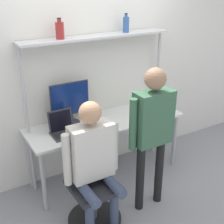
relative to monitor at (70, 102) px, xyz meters
name	(u,v)px	position (x,y,z in m)	size (l,w,h in m)	color
ground_plane	(120,187)	(0.38, -0.50, -1.04)	(12.00, 12.00, 0.00)	gray
wall_back	(92,68)	(0.38, 0.18, 0.31)	(8.00, 0.06, 2.70)	silver
desk	(106,127)	(0.38, -0.16, -0.35)	(1.93, 0.62, 0.77)	silver
shelf_unit	(98,58)	(0.38, 0.01, 0.47)	(1.83, 0.25, 1.77)	silver
monitor	(70,102)	(0.00, 0.00, 0.00)	(0.47, 0.21, 0.50)	#333338
laptop	(63,127)	(-0.19, -0.20, -0.20)	(0.28, 0.26, 0.26)	#333338
cell_phone	(83,130)	(0.04, -0.24, -0.27)	(0.07, 0.15, 0.01)	black
office_chair	(92,198)	(-0.15, -0.81, -0.76)	(0.56, 0.56, 0.93)	black
person_seated	(93,157)	(-0.15, -0.86, -0.24)	(0.59, 0.47, 1.35)	#38425B
person_standing	(153,124)	(0.51, -0.91, -0.03)	(0.56, 0.22, 1.59)	black
bottle_blue	(126,24)	(0.76, 0.01, 0.82)	(0.07, 0.07, 0.22)	#335999
bottle_red	(60,30)	(-0.06, 0.01, 0.82)	(0.09, 0.09, 0.22)	maroon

